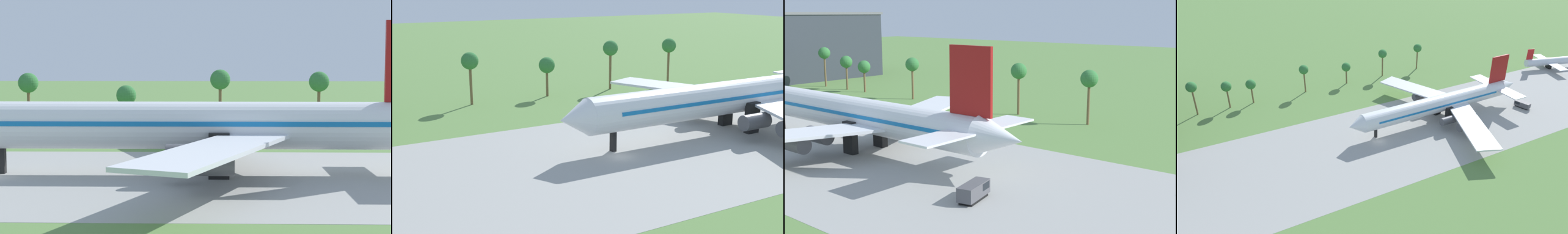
# 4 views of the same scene
# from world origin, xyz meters

# --- Properties ---
(ground_plane) EXTENTS (600.00, 600.00, 0.00)m
(ground_plane) POSITION_xyz_m (0.00, 0.00, 0.00)
(ground_plane) COLOR #5B8442
(taxiway_strip) EXTENTS (320.00, 44.00, 0.02)m
(taxiway_strip) POSITION_xyz_m (0.00, 0.00, 0.01)
(taxiway_strip) COLOR #9E9E99
(taxiway_strip) RESTS_ON ground_plane
(jet_airliner) EXTENTS (66.84, 58.76, 18.30)m
(jet_airliner) POSITION_xyz_m (25.39, 2.81, 5.81)
(jet_airliner) COLOR white
(jet_airliner) RESTS_ON ground_plane
(regional_aircraft) EXTENTS (22.99, 20.98, 9.57)m
(regional_aircraft) POSITION_xyz_m (96.77, 17.59, 3.15)
(regional_aircraft) COLOR silver
(regional_aircraft) RESTS_ON ground_plane
(baggage_tug) EXTENTS (3.22, 5.67, 2.18)m
(baggage_tug) POSITION_xyz_m (56.33, -4.27, 1.19)
(baggage_tug) COLOR black
(baggage_tug) RESTS_ON ground_plane
(palm_tree_row) EXTENTS (94.81, 3.60, 12.15)m
(palm_tree_row) POSITION_xyz_m (-4.95, 45.23, 8.55)
(palm_tree_row) COLOR brown
(palm_tree_row) RESTS_ON ground_plane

